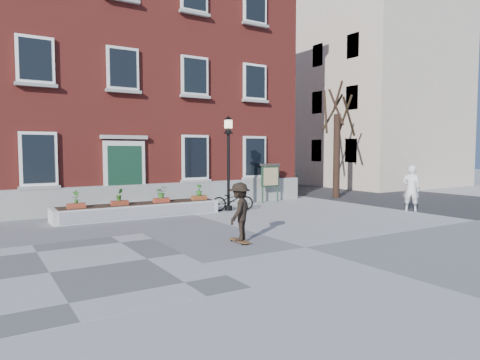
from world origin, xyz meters
TOP-DOWN VIEW (x-y plane):
  - ground at (0.00, 0.00)m, footprint 100.00×100.00m
  - checker_patch at (-6.00, 1.00)m, footprint 6.00×6.00m
  - bicycle at (1.87, 6.78)m, footprint 1.87×1.12m
  - parked_car at (10.22, 16.22)m, footprint 2.97×4.90m
  - bystander at (8.01, 2.72)m, footprint 0.76×0.83m
  - brick_building at (-2.00, 13.98)m, footprint 18.40×10.85m
  - planter_assembly at (-1.99, 7.18)m, footprint 6.20×1.12m
  - bare_tree at (9.01, 8.01)m, footprint 1.83×1.83m
  - side_street at (17.99, 19.78)m, footprint 15.20×36.00m
  - lamp_post at (1.77, 6.95)m, footprint 0.40×0.40m
  - notice_board at (4.95, 8.36)m, footprint 1.10×0.16m
  - skateboarder at (-1.16, 1.36)m, footprint 1.16×1.09m

SIDE VIEW (x-z plane):
  - ground at x=0.00m, z-range 0.00..0.00m
  - checker_patch at x=-6.00m, z-range 0.00..0.01m
  - planter_assembly at x=-1.99m, z-range -0.27..0.88m
  - bicycle at x=1.87m, z-range 0.00..0.93m
  - parked_car at x=10.22m, z-range 0.00..1.52m
  - skateboarder at x=-1.16m, z-range 0.03..1.69m
  - bystander at x=8.01m, z-range 0.00..1.91m
  - notice_board at x=4.95m, z-range 0.33..2.20m
  - lamp_post at x=1.77m, z-range 0.57..4.50m
  - bare_tree at x=9.01m, z-range -0.29..5.87m
  - brick_building at x=-2.00m, z-range 0.00..12.60m
  - side_street at x=17.99m, z-range -0.23..14.27m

